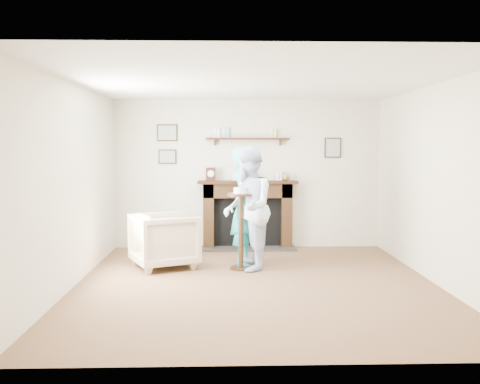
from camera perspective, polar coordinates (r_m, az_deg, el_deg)
name	(u,v)px	position (r m, az deg, el deg)	size (l,w,h in m)	color
ground	(256,284)	(6.79, 1.73, -9.79)	(5.00, 5.00, 0.00)	brown
room_shell	(253,154)	(7.26, 1.41, 4.12)	(4.54, 5.02, 2.52)	beige
armchair	(165,267)	(7.79, -8.01, -7.93)	(0.83, 0.85, 0.78)	tan
man	(248,269)	(7.57, 0.82, -8.25)	(0.84, 0.66, 1.73)	silver
woman	(246,265)	(7.87, 0.63, -7.75)	(0.63, 0.41, 1.72)	#1EA2AD
pedestal_table	(241,216)	(7.47, 0.10, -2.55)	(0.38, 0.38, 1.23)	black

